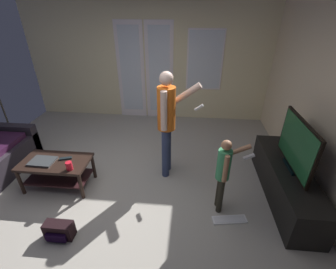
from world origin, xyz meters
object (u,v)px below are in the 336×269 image
flat_screen_tv (297,145)px  person_adult (167,117)px  coffee_table (57,168)px  tv_stand (285,182)px  loose_keyboard (229,220)px  laptop_closed (42,161)px  cup_near_edge (69,166)px  tv_remote_black (66,158)px  person_child (224,170)px  backpack (59,231)px

flat_screen_tv → person_adult: size_ratio=0.60×
coffee_table → tv_stand: size_ratio=0.55×
person_adult → loose_keyboard: 1.61m
laptop_closed → cup_near_edge: size_ratio=2.83×
person_adult → tv_remote_black: (-1.45, -0.42, -0.53)m
flat_screen_tv → person_adult: 1.75m
tv_stand → tv_remote_black: tv_stand is taller
person_adult → loose_keyboard: bearing=-45.6°
flat_screen_tv → loose_keyboard: flat_screen_tv is taller
laptop_closed → flat_screen_tv: bearing=3.8°
flat_screen_tv → loose_keyboard: bearing=-146.9°
loose_keyboard → coffee_table: bearing=170.1°
person_child → cup_near_edge: bearing=178.2°
flat_screen_tv → tv_remote_black: bearing=-179.4°
backpack → cup_near_edge: cup_near_edge is taller
tv_stand → person_child: person_child is taller
backpack → tv_remote_black: 1.05m
backpack → person_adult: bearing=49.8°
coffee_table → backpack: (0.45, -0.87, -0.22)m
laptop_closed → tv_remote_black: size_ratio=2.00×
backpack → flat_screen_tv: bearing=18.8°
cup_near_edge → flat_screen_tv: bearing=5.0°
flat_screen_tv → loose_keyboard: 1.28m
person_child → laptop_closed: person_child is taller
tv_stand → cup_near_edge: bearing=-175.1°
flat_screen_tv → tv_stand: bearing=-65.3°
person_adult → person_child: bearing=-42.7°
laptop_closed → tv_remote_black: laptop_closed is taller
person_adult → backpack: 1.98m
coffee_table → tv_stand: tv_stand is taller
person_adult → person_child: 1.11m
tv_stand → coffee_table: bearing=-178.4°
person_adult → cup_near_edge: bearing=-153.1°
flat_screen_tv → laptop_closed: flat_screen_tv is taller
coffee_table → loose_keyboard: coffee_table is taller
flat_screen_tv → person_adult: (-1.70, 0.39, 0.14)m
tv_stand → laptop_closed: tv_stand is taller
coffee_table → person_adult: person_adult is taller
loose_keyboard → flat_screen_tv: bearing=33.1°
person_child → backpack: 2.09m
laptop_closed → person_child: bearing=-2.7°
backpack → loose_keyboard: (2.03, 0.44, -0.09)m
coffee_table → tv_remote_black: bearing=24.5°
coffee_table → person_adult: 1.79m
loose_keyboard → tv_remote_black: tv_remote_black is taller
tv_stand → laptop_closed: 3.46m
tv_stand → backpack: size_ratio=5.31×
person_child → tv_remote_black: size_ratio=6.26×
person_adult → laptop_closed: person_adult is taller
coffee_table → loose_keyboard: (2.48, -0.43, -0.31)m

